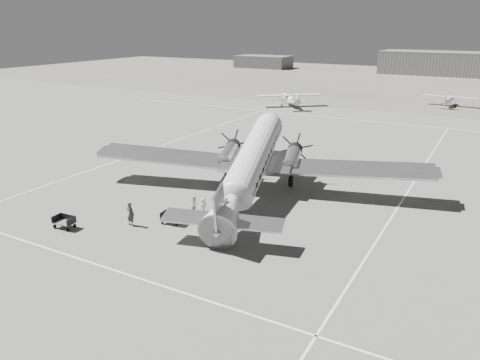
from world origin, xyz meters
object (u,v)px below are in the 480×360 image
passenger (203,207)px  baggage_cart_near (172,218)px  hangar_main (456,64)px  shed_secondary (263,62)px  light_plane_left (290,100)px  baggage_cart_far (64,222)px  light_plane_right (449,101)px  ramp_agent (195,205)px  dc3_airliner (251,165)px  ground_crew (131,214)px

passenger → baggage_cart_near: bearing=160.7°
hangar_main → shed_secondary: bearing=-175.2°
light_plane_left → baggage_cart_far: 57.77m
shed_secondary → baggage_cart_near: size_ratio=11.47×
light_plane_right → ramp_agent: 65.96m
dc3_airliner → baggage_cart_near: bearing=-124.1°
light_plane_left → light_plane_right: 29.12m
hangar_main → baggage_cart_far: (-13.81, -131.06, -2.84)m
shed_secondary → dc3_airliner: bearing=-64.0°
hangar_main → light_plane_left: (-20.47, -73.69, -2.08)m
hangar_main → baggage_cart_far: size_ratio=25.89×
baggage_cart_far → hangar_main: bearing=80.2°
dc3_airliner → ground_crew: (-5.13, -9.61, -2.04)m
light_plane_left → baggage_cart_near: light_plane_left is taller
light_plane_right → baggage_cart_far: (-18.56, -71.93, -0.55)m
hangar_main → baggage_cart_near: hangar_main is taller
baggage_cart_far → ground_crew: ground_crew is taller
ground_crew → passenger: size_ratio=1.25×
hangar_main → passenger: (-6.13, -124.03, -2.57)m
baggage_cart_near → ground_crew: ground_crew is taller
light_plane_left → passenger: bearing=-112.4°
light_plane_left → baggage_cart_near: 54.46m
light_plane_right → ramp_agent: bearing=-96.4°
hangar_main → light_plane_right: hangar_main is taller
shed_secondary → ground_crew: shed_secondary is taller
ground_crew → ramp_agent: (2.89, 4.23, -0.17)m
light_plane_right → passenger: light_plane_right is taller
shed_secondary → passenger: (53.87, -119.03, -1.27)m
shed_secondary → dc3_airliner: 126.43m
hangar_main → ground_crew: hangar_main is taller
dc3_airliner → ramp_agent: 6.23m
dc3_airliner → passenger: dc3_airliner is taller
ramp_agent → passenger: (0.78, 0.03, -0.01)m
dc3_airliner → baggage_cart_near: 8.67m
ramp_agent → baggage_cart_far: bearing=148.9°
baggage_cart_near → baggage_cart_far: (-6.46, -4.52, 0.01)m
hangar_main → baggage_cart_far: hangar_main is taller
light_plane_right → passenger: size_ratio=6.61×
light_plane_right → ground_crew: bearing=-98.1°
shed_secondary → ground_crew: size_ratio=9.83×
baggage_cart_near → dc3_airliner: bearing=63.9°
light_plane_right → baggage_cart_far: light_plane_right is taller
ramp_agent → passenger: ramp_agent is taller
shed_secondary → ground_crew: (50.20, -123.29, -1.08)m
dc3_airliner → ground_crew: size_ratio=16.95×
light_plane_right → ramp_agent: size_ratio=6.52×
shed_secondary → baggage_cart_near: (52.65, -121.54, -1.56)m
baggage_cart_far → ramp_agent: bearing=41.7°
dc3_airliner → light_plane_right: 60.32m
shed_secondary → passenger: shed_secondary is taller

